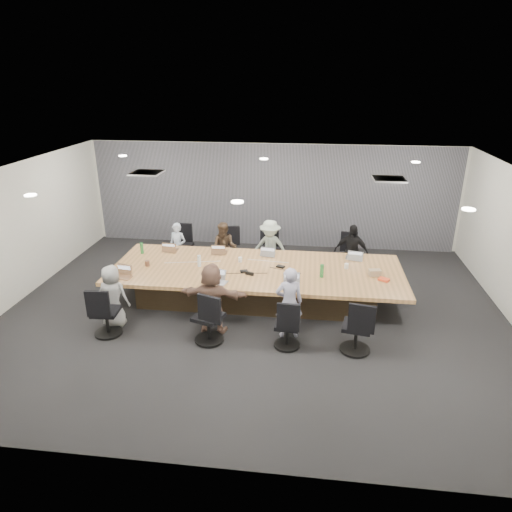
# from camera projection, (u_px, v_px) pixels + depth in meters

# --- Properties ---
(floor) EXTENTS (10.00, 8.00, 0.00)m
(floor) POSITION_uv_depth(u_px,v_px,m) (254.00, 311.00, 9.27)
(floor) COLOR black
(floor) RESTS_ON ground
(ceiling) EXTENTS (10.00, 8.00, 0.00)m
(ceiling) POSITION_uv_depth(u_px,v_px,m) (253.00, 174.00, 8.23)
(ceiling) COLOR white
(ceiling) RESTS_ON wall_back
(wall_back) EXTENTS (10.00, 0.00, 2.80)m
(wall_back) POSITION_uv_depth(u_px,v_px,m) (272.00, 195.00, 12.44)
(wall_back) COLOR beige
(wall_back) RESTS_ON ground
(wall_front) EXTENTS (10.00, 0.00, 2.80)m
(wall_front) POSITION_uv_depth(u_px,v_px,m) (208.00, 373.00, 5.07)
(wall_front) COLOR beige
(wall_front) RESTS_ON ground
(wall_left) EXTENTS (0.00, 8.00, 2.80)m
(wall_left) POSITION_uv_depth(u_px,v_px,m) (11.00, 236.00, 9.32)
(wall_left) COLOR beige
(wall_left) RESTS_ON ground
(curtain) EXTENTS (9.80, 0.04, 2.80)m
(curtain) POSITION_uv_depth(u_px,v_px,m) (272.00, 196.00, 12.36)
(curtain) COLOR slate
(curtain) RESTS_ON ground
(conference_table) EXTENTS (6.00, 2.20, 0.74)m
(conference_table) POSITION_uv_depth(u_px,v_px,m) (257.00, 283.00, 9.58)
(conference_table) COLOR #392B1B
(conference_table) RESTS_ON ground
(chair_0) EXTENTS (0.59, 0.59, 0.84)m
(chair_0) POSITION_uv_depth(u_px,v_px,m) (182.00, 249.00, 11.38)
(chair_0) COLOR black
(chair_0) RESTS_ON ground
(chair_1) EXTENTS (0.67, 0.67, 0.80)m
(chair_1) POSITION_uv_depth(u_px,v_px,m) (228.00, 252.00, 11.26)
(chair_1) COLOR black
(chair_1) RESTS_ON ground
(chair_2) EXTENTS (0.73, 0.73, 0.86)m
(chair_2) POSITION_uv_depth(u_px,v_px,m) (271.00, 253.00, 11.12)
(chair_2) COLOR black
(chair_2) RESTS_ON ground
(chair_3) EXTENTS (0.54, 0.54, 0.73)m
(chair_3) POSITION_uv_depth(u_px,v_px,m) (349.00, 259.00, 10.93)
(chair_3) COLOR black
(chair_3) RESTS_ON ground
(chair_4) EXTENTS (0.56, 0.56, 0.78)m
(chair_4) POSITION_uv_depth(u_px,v_px,m) (106.00, 315.00, 8.31)
(chair_4) COLOR black
(chair_4) RESTS_ON ground
(chair_5) EXTENTS (0.71, 0.71, 0.82)m
(chair_5) POSITION_uv_depth(u_px,v_px,m) (209.00, 321.00, 8.09)
(chair_5) COLOR black
(chair_5) RESTS_ON ground
(chair_6) EXTENTS (0.53, 0.53, 0.72)m
(chair_6) POSITION_uv_depth(u_px,v_px,m) (287.00, 328.00, 7.95)
(chair_6) COLOR black
(chair_6) RESTS_ON ground
(chair_7) EXTENTS (0.64, 0.64, 0.82)m
(chair_7) POSITION_uv_depth(u_px,v_px,m) (357.00, 330.00, 7.80)
(chair_7) COLOR black
(chair_7) RESTS_ON ground
(person_0) EXTENTS (0.49, 0.37, 1.20)m
(person_0) POSITION_uv_depth(u_px,v_px,m) (178.00, 247.00, 10.99)
(person_0) COLOR silver
(person_0) RESTS_ON ground
(laptop_0) EXTENTS (0.35, 0.26, 0.02)m
(laptop_0) POSITION_uv_depth(u_px,v_px,m) (171.00, 250.00, 10.43)
(laptop_0) COLOR #8C6647
(laptop_0) RESTS_ON conference_table
(person_1) EXTENTS (0.64, 0.52, 1.26)m
(person_1) POSITION_uv_depth(u_px,v_px,m) (225.00, 248.00, 10.85)
(person_1) COLOR #453324
(person_1) RESTS_ON ground
(laptop_1) EXTENTS (0.33, 0.23, 0.02)m
(laptop_1) POSITION_uv_depth(u_px,v_px,m) (220.00, 252.00, 10.30)
(laptop_1) COLOR #8C6647
(laptop_1) RESTS_ON conference_table
(person_2) EXTENTS (0.96, 0.66, 1.36)m
(person_2) POSITION_uv_depth(u_px,v_px,m) (270.00, 248.00, 10.71)
(person_2) COLOR #92A092
(person_2) RESTS_ON ground
(laptop_2) EXTENTS (0.35, 0.25, 0.02)m
(laptop_2) POSITION_uv_depth(u_px,v_px,m) (268.00, 254.00, 10.18)
(laptop_2) COLOR #B2B2B7
(laptop_2) RESTS_ON conference_table
(person_3) EXTENTS (0.83, 0.49, 1.33)m
(person_3) POSITION_uv_depth(u_px,v_px,m) (351.00, 252.00, 10.50)
(person_3) COLOR black
(person_3) RESTS_ON ground
(laptop_3) EXTENTS (0.36, 0.27, 0.02)m
(laptop_3) POSITION_uv_depth(u_px,v_px,m) (353.00, 258.00, 9.96)
(laptop_3) COLOR #B2B2B7
(laptop_3) RESTS_ON conference_table
(person_4) EXTENTS (0.62, 0.43, 1.22)m
(person_4) POSITION_uv_depth(u_px,v_px,m) (113.00, 296.00, 8.55)
(person_4) COLOR gray
(person_4) RESTS_ON ground
(laptop_4) EXTENTS (0.34, 0.26, 0.02)m
(laptop_4) POSITION_uv_depth(u_px,v_px,m) (123.00, 277.00, 9.01)
(laptop_4) COLOR #8C6647
(laptop_4) RESTS_ON conference_table
(person_5) EXTENTS (1.28, 0.45, 1.36)m
(person_5) POSITION_uv_depth(u_px,v_px,m) (212.00, 298.00, 8.31)
(person_5) COLOR brown
(person_5) RESTS_ON ground
(laptop_5) EXTENTS (0.39, 0.31, 0.02)m
(laptop_5) POSITION_uv_depth(u_px,v_px,m) (218.00, 282.00, 8.79)
(laptop_5) COLOR #B2B2B7
(laptop_5) RESTS_ON conference_table
(person_6) EXTENTS (0.55, 0.42, 1.36)m
(person_6) POSITION_uv_depth(u_px,v_px,m) (289.00, 303.00, 8.15)
(person_6) COLOR #9896B0
(person_6) RESTS_ON ground
(laptop_6) EXTENTS (0.32, 0.23, 0.02)m
(laptop_6) POSITION_uv_depth(u_px,v_px,m) (291.00, 286.00, 8.63)
(laptop_6) COLOR #B2B2B7
(laptop_6) RESTS_ON conference_table
(bottle_green_left) EXTENTS (0.09, 0.09, 0.25)m
(bottle_green_left) POSITION_uv_depth(u_px,v_px,m) (142.00, 248.00, 10.19)
(bottle_green_left) COLOR #287432
(bottle_green_left) RESTS_ON conference_table
(bottle_green_right) EXTENTS (0.08, 0.08, 0.26)m
(bottle_green_right) POSITION_uv_depth(u_px,v_px,m) (322.00, 271.00, 8.99)
(bottle_green_right) COLOR #287432
(bottle_green_right) RESTS_ON conference_table
(bottle_clear) EXTENTS (0.09, 0.09, 0.25)m
(bottle_clear) POSITION_uv_depth(u_px,v_px,m) (199.00, 261.00, 9.50)
(bottle_clear) COLOR silver
(bottle_clear) RESTS_ON conference_table
(cup_white_far) EXTENTS (0.09, 0.09, 0.10)m
(cup_white_far) POSITION_uv_depth(u_px,v_px,m) (240.00, 260.00, 9.75)
(cup_white_far) COLOR white
(cup_white_far) RESTS_ON conference_table
(cup_white_near) EXTENTS (0.11, 0.11, 0.11)m
(cup_white_near) POSITION_uv_depth(u_px,v_px,m) (346.00, 266.00, 9.42)
(cup_white_near) COLOR white
(cup_white_near) RESTS_ON conference_table
(mug_brown) EXTENTS (0.10, 0.10, 0.12)m
(mug_brown) POSITION_uv_depth(u_px,v_px,m) (147.00, 263.00, 9.55)
(mug_brown) COLOR brown
(mug_brown) RESTS_ON conference_table
(mic_left) EXTENTS (0.18, 0.15, 0.03)m
(mic_left) POSITION_uv_depth(u_px,v_px,m) (244.00, 271.00, 9.27)
(mic_left) COLOR black
(mic_left) RESTS_ON conference_table
(mic_right) EXTENTS (0.19, 0.16, 0.03)m
(mic_right) POSITION_uv_depth(u_px,v_px,m) (281.00, 267.00, 9.49)
(mic_right) COLOR black
(mic_right) RESTS_ON conference_table
(stapler) EXTENTS (0.18, 0.11, 0.07)m
(stapler) POSITION_uv_depth(u_px,v_px,m) (250.00, 273.00, 9.12)
(stapler) COLOR black
(stapler) RESTS_ON conference_table
(canvas_bag) EXTENTS (0.25, 0.18, 0.12)m
(canvas_bag) POSITION_uv_depth(u_px,v_px,m) (375.00, 273.00, 9.09)
(canvas_bag) COLOR tan
(canvas_bag) RESTS_ON conference_table
(snack_packet) EXTENTS (0.24, 0.21, 0.04)m
(snack_packet) POSITION_uv_depth(u_px,v_px,m) (384.00, 279.00, 8.88)
(snack_packet) COLOR #F04820
(snack_packet) RESTS_ON conference_table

